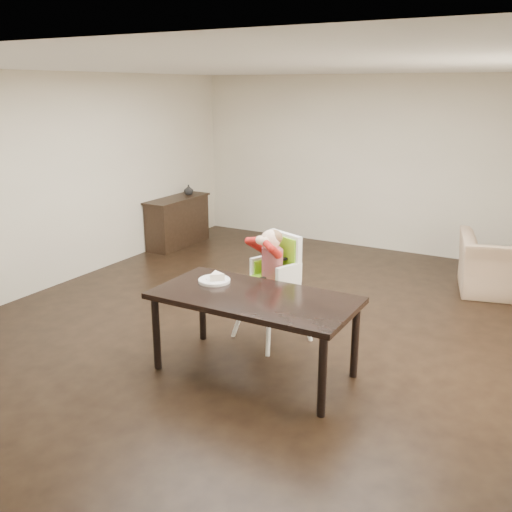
{
  "coord_description": "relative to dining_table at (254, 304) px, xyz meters",
  "views": [
    {
      "loc": [
        2.78,
        -5.21,
        2.52
      ],
      "look_at": [
        0.13,
        -0.5,
        0.9
      ],
      "focal_mm": 40.0,
      "sensor_mm": 36.0,
      "label": 1
    }
  ],
  "objects": [
    {
      "name": "plate",
      "position": [
        -0.5,
        0.13,
        0.11
      ],
      "size": [
        0.37,
        0.37,
        0.09
      ],
      "rotation": [
        0.0,
        0.0,
        0.28
      ],
      "color": "white",
      "rests_on": "dining_table"
    },
    {
      "name": "room_walls",
      "position": [
        -0.46,
        1.11,
        1.18
      ],
      "size": [
        6.02,
        7.02,
        2.71
      ],
      "color": "beige",
      "rests_on": "ground"
    },
    {
      "name": "ground",
      "position": [
        -0.46,
        1.11,
        -0.67
      ],
      "size": [
        7.0,
        7.0,
        0.0
      ],
      "primitive_type": "plane",
      "color": "black",
      "rests_on": "ground"
    },
    {
      "name": "vase",
      "position": [
        -3.24,
        3.51,
        0.2
      ],
      "size": [
        0.18,
        0.18,
        0.16
      ],
      "primitive_type": "imported",
      "rotation": [
        0.0,
        0.0,
        0.12
      ],
      "color": "#99999E",
      "rests_on": "sideboard"
    },
    {
      "name": "sideboard",
      "position": [
        -3.24,
        3.18,
        -0.27
      ],
      "size": [
        0.44,
        1.26,
        0.79
      ],
      "color": "black",
      "rests_on": "ground"
    },
    {
      "name": "armchair",
      "position": [
        1.74,
        3.33,
        -0.17
      ],
      "size": [
        1.29,
        0.99,
        1.0
      ],
      "primitive_type": "imported",
      "rotation": [
        0.0,
        0.0,
        3.38
      ],
      "color": "tan",
      "rests_on": "ground"
    },
    {
      "name": "dining_table",
      "position": [
        0.0,
        0.0,
        0.0
      ],
      "size": [
        1.8,
        0.9,
        0.75
      ],
      "color": "black",
      "rests_on": "ground"
    },
    {
      "name": "high_chair",
      "position": [
        -0.19,
        0.74,
        0.15
      ],
      "size": [
        0.64,
        0.64,
        1.17
      ],
      "rotation": [
        0.0,
        0.0,
        -0.39
      ],
      "color": "white",
      "rests_on": "ground"
    }
  ]
}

